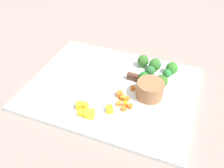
# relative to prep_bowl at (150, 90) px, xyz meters

# --- Properties ---
(ground_plane) EXTENTS (4.00, 4.00, 0.00)m
(ground_plane) POSITION_rel_prep_bowl_xyz_m (0.12, -0.00, -0.04)
(ground_plane) COLOR gray
(cutting_board) EXTENTS (0.50, 0.39, 0.01)m
(cutting_board) POSITION_rel_prep_bowl_xyz_m (0.12, -0.00, -0.03)
(cutting_board) COLOR white
(cutting_board) RESTS_ON ground_plane
(prep_bowl) EXTENTS (0.08, 0.08, 0.05)m
(prep_bowl) POSITION_rel_prep_bowl_xyz_m (0.00, 0.00, 0.00)
(prep_bowl) COLOR #96633F
(prep_bowl) RESTS_ON cutting_board
(chef_knife) EXTENTS (0.31, 0.02, 0.02)m
(chef_knife) POSITION_rel_prep_bowl_xyz_m (0.12, -0.06, -0.02)
(chef_knife) COLOR silver
(chef_knife) RESTS_ON cutting_board
(carrot_dice_0) EXTENTS (0.02, 0.02, 0.01)m
(carrot_dice_0) POSITION_rel_prep_bowl_xyz_m (0.07, 0.07, -0.02)
(carrot_dice_0) COLOR orange
(carrot_dice_0) RESTS_ON cutting_board
(carrot_dice_1) EXTENTS (0.02, 0.02, 0.01)m
(carrot_dice_1) POSITION_rel_prep_bowl_xyz_m (0.06, 0.04, -0.02)
(carrot_dice_1) COLOR orange
(carrot_dice_1) RESTS_ON cutting_board
(carrot_dice_2) EXTENTS (0.01, 0.01, 0.01)m
(carrot_dice_2) POSITION_rel_prep_bowl_xyz_m (0.05, 0.04, -0.02)
(carrot_dice_2) COLOR orange
(carrot_dice_2) RESTS_ON cutting_board
(carrot_dice_3) EXTENTS (0.02, 0.02, 0.01)m
(carrot_dice_3) POSITION_rel_prep_bowl_xyz_m (0.05, -0.01, -0.02)
(carrot_dice_3) COLOR orange
(carrot_dice_3) RESTS_ON cutting_board
(carrot_dice_4) EXTENTS (0.02, 0.02, 0.01)m
(carrot_dice_4) POSITION_rel_prep_bowl_xyz_m (0.05, 0.08, -0.02)
(carrot_dice_4) COLOR orange
(carrot_dice_4) RESTS_ON cutting_board
(carrot_dice_5) EXTENTS (0.01, 0.02, 0.01)m
(carrot_dice_5) POSITION_rel_prep_bowl_xyz_m (0.04, 0.06, -0.02)
(carrot_dice_5) COLOR orange
(carrot_dice_5) RESTS_ON cutting_board
(carrot_dice_6) EXTENTS (0.02, 0.02, 0.01)m
(carrot_dice_6) POSITION_rel_prep_bowl_xyz_m (0.05, 0.06, -0.02)
(carrot_dice_6) COLOR orange
(carrot_dice_6) RESTS_ON cutting_board
(carrot_dice_7) EXTENTS (0.02, 0.02, 0.01)m
(carrot_dice_7) POSITION_rel_prep_bowl_xyz_m (0.08, 0.03, -0.02)
(carrot_dice_7) COLOR orange
(carrot_dice_7) RESTS_ON cutting_board
(pepper_dice_0) EXTENTS (0.02, 0.02, 0.02)m
(pepper_dice_0) POSITION_rel_prep_bowl_xyz_m (0.15, 0.14, -0.02)
(pepper_dice_0) COLOR yellow
(pepper_dice_0) RESTS_ON cutting_board
(pepper_dice_1) EXTENTS (0.03, 0.03, 0.02)m
(pepper_dice_1) POSITION_rel_prep_bowl_xyz_m (0.13, 0.13, -0.02)
(pepper_dice_1) COLOR yellow
(pepper_dice_1) RESTS_ON cutting_board
(pepper_dice_2) EXTENTS (0.03, 0.03, 0.02)m
(pepper_dice_2) POSITION_rel_prep_bowl_xyz_m (0.17, 0.12, -0.02)
(pepper_dice_2) COLOR yellow
(pepper_dice_2) RESTS_ON cutting_board
(pepper_dice_3) EXTENTS (0.02, 0.02, 0.01)m
(pepper_dice_3) POSITION_rel_prep_bowl_xyz_m (0.15, 0.11, -0.02)
(pepper_dice_3) COLOR yellow
(pepper_dice_3) RESTS_ON cutting_board
(pepper_dice_4) EXTENTS (0.02, 0.03, 0.02)m
(pepper_dice_4) POSITION_rel_prep_bowl_xyz_m (0.08, 0.10, -0.02)
(pepper_dice_4) COLOR yellow
(pepper_dice_4) RESTS_ON cutting_board
(broccoli_floret_0) EXTENTS (0.04, 0.04, 0.04)m
(broccoli_floret_0) POSITION_rel_prep_bowl_xyz_m (-0.02, -0.05, -0.00)
(broccoli_floret_0) COLOR #87B85F
(broccoli_floret_0) RESTS_ON cutting_board
(broccoli_floret_1) EXTENTS (0.04, 0.04, 0.04)m
(broccoli_floret_1) POSITION_rel_prep_bowl_xyz_m (-0.04, -0.13, -0.00)
(broccoli_floret_1) COLOR #89B961
(broccoli_floret_1) RESTS_ON cutting_board
(broccoli_floret_2) EXTENTS (0.03, 0.03, 0.03)m
(broccoli_floret_2) POSITION_rel_prep_bowl_xyz_m (0.02, -0.10, -0.01)
(broccoli_floret_2) COLOR #89B269
(broccoli_floret_2) RESTS_ON cutting_board
(broccoli_floret_3) EXTENTS (0.04, 0.04, 0.04)m
(broccoli_floret_3) POSITION_rel_prep_bowl_xyz_m (0.06, -0.14, -0.00)
(broccoli_floret_3) COLOR #83C25A
(broccoli_floret_3) RESTS_ON cutting_board
(broccoli_floret_4) EXTENTS (0.03, 0.03, 0.03)m
(broccoli_floret_4) POSITION_rel_prep_bowl_xyz_m (-0.03, -0.10, -0.01)
(broccoli_floret_4) COLOR #90AB59
(broccoli_floret_4) RESTS_ON cutting_board
(broccoli_floret_5) EXTENTS (0.03, 0.03, 0.04)m
(broccoli_floret_5) POSITION_rel_prep_bowl_xyz_m (0.03, -0.06, -0.01)
(broccoli_floret_5) COLOR #85C257
(broccoli_floret_5) RESTS_ON cutting_board
(broccoli_floret_6) EXTENTS (0.04, 0.04, 0.04)m
(broccoli_floret_6) POSITION_rel_prep_bowl_xyz_m (0.02, -0.13, -0.00)
(broccoli_floret_6) COLOR #95AF5B
(broccoli_floret_6) RESTS_ON cutting_board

